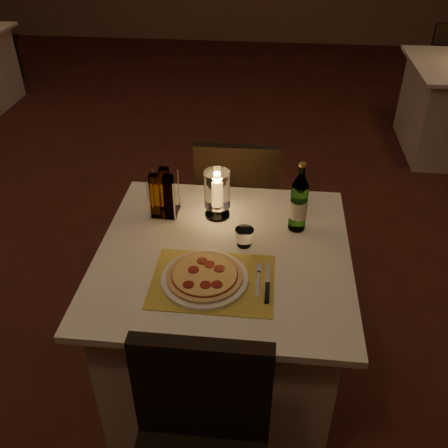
# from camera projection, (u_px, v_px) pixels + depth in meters

# --- Properties ---
(floor) EXTENTS (8.00, 10.00, 0.02)m
(floor) POSITION_uv_depth(u_px,v_px,m) (190.00, 266.00, 3.06)
(floor) COLOR #4C2018
(floor) RESTS_ON ground
(main_table) EXTENTS (1.00, 1.00, 0.74)m
(main_table) POSITION_uv_depth(u_px,v_px,m) (224.00, 317.00, 2.18)
(main_table) COLOR silver
(main_table) RESTS_ON ground
(chair_near) EXTENTS (0.42, 0.42, 0.90)m
(chair_near) POSITION_uv_depth(u_px,v_px,m) (199.00, 447.00, 1.50)
(chair_near) COLOR black
(chair_near) RESTS_ON ground
(chair_far) EXTENTS (0.42, 0.42, 0.90)m
(chair_far) POSITION_uv_depth(u_px,v_px,m) (238.00, 197.00, 2.66)
(chair_far) COLOR black
(chair_far) RESTS_ON ground
(placemat) EXTENTS (0.45, 0.34, 0.00)m
(placemat) POSITION_uv_depth(u_px,v_px,m) (213.00, 281.00, 1.83)
(placemat) COLOR gold
(placemat) RESTS_ON main_table
(plate) EXTENTS (0.32, 0.32, 0.01)m
(plate) POSITION_uv_depth(u_px,v_px,m) (205.00, 279.00, 1.83)
(plate) COLOR white
(plate) RESTS_ON placemat
(pizza) EXTENTS (0.28, 0.28, 0.02)m
(pizza) POSITION_uv_depth(u_px,v_px,m) (205.00, 275.00, 1.82)
(pizza) COLOR #D8B77F
(pizza) RESTS_ON plate
(fork) EXTENTS (0.02, 0.18, 0.00)m
(fork) POSITION_uv_depth(u_px,v_px,m) (258.00, 277.00, 1.84)
(fork) COLOR silver
(fork) RESTS_ON placemat
(knife) EXTENTS (0.02, 0.22, 0.01)m
(knife) POSITION_uv_depth(u_px,v_px,m) (267.00, 289.00, 1.79)
(knife) COLOR black
(knife) RESTS_ON placemat
(tumbler) EXTENTS (0.08, 0.08, 0.08)m
(tumbler) POSITION_uv_depth(u_px,v_px,m) (244.00, 237.00, 1.99)
(tumbler) COLOR white
(tumbler) RESTS_ON main_table
(water_bottle) EXTENTS (0.07, 0.07, 0.31)m
(water_bottle) POSITION_uv_depth(u_px,v_px,m) (299.00, 203.00, 2.03)
(water_bottle) COLOR #6CAD5D
(water_bottle) RESTS_ON main_table
(hurricane_candle) EXTENTS (0.11, 0.11, 0.22)m
(hurricane_candle) POSITION_uv_depth(u_px,v_px,m) (217.00, 191.00, 2.11)
(hurricane_candle) COLOR white
(hurricane_candle) RESTS_ON main_table
(cruet_caddy) EXTENTS (0.12, 0.12, 0.21)m
(cruet_caddy) POSITION_uv_depth(u_px,v_px,m) (163.00, 195.00, 2.14)
(cruet_caddy) COLOR white
(cruet_caddy) RESTS_ON main_table
(neighbor_chair_rb) EXTENTS (0.42, 0.42, 0.90)m
(neighbor_chair_rb) POSITION_uv_depth(u_px,v_px,m) (448.00, 61.00, 4.60)
(neighbor_chair_rb) COLOR black
(neighbor_chair_rb) RESTS_ON ground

